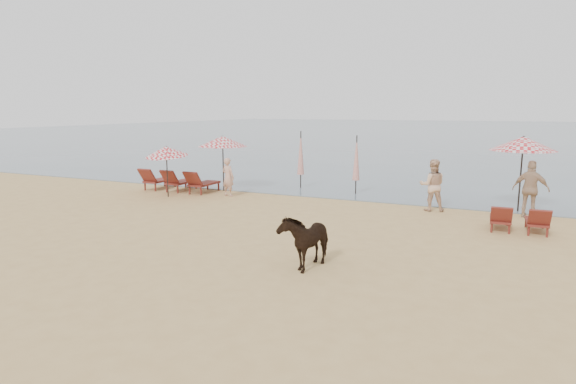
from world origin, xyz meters
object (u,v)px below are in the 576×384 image
(umbrella_closed_right, at_px, (356,158))
(umbrella_open_left_b, at_px, (166,151))
(umbrella_closed_left, at_px, (301,153))
(cow, at_px, (306,239))
(umbrella_open_left_a, at_px, (223,141))
(lounger_cluster_right, at_px, (519,219))
(beachgoer_right_b, at_px, (531,189))
(beachgoer_left, at_px, (228,177))
(lounger_cluster_left, at_px, (178,181))
(beachgoer_right_a, at_px, (432,185))
(umbrella_open_right, at_px, (523,144))

(umbrella_closed_right, bearing_deg, umbrella_open_left_b, -151.06)
(umbrella_closed_left, bearing_deg, cow, -66.51)
(umbrella_closed_left, bearing_deg, umbrella_open_left_a, -144.87)
(umbrella_open_left_a, distance_m, umbrella_closed_left, 3.54)
(lounger_cluster_right, xyz_separation_m, beachgoer_right_b, (0.36, 2.31, 0.57))
(umbrella_open_left_a, distance_m, beachgoer_left, 1.97)
(umbrella_open_left_b, distance_m, beachgoer_left, 2.70)
(umbrella_open_left_a, relative_size, cow, 1.61)
(umbrella_closed_right, distance_m, beachgoer_right_b, 6.83)
(cow, height_order, beachgoer_right_b, beachgoer_right_b)
(umbrella_open_left_a, xyz_separation_m, beachgoer_left, (0.90, -1.08, -1.38))
(umbrella_closed_left, bearing_deg, umbrella_closed_right, -10.15)
(umbrella_closed_right, bearing_deg, beachgoer_left, -151.08)
(lounger_cluster_left, relative_size, beachgoer_right_a, 1.69)
(umbrella_open_right, relative_size, beachgoer_left, 1.67)
(lounger_cluster_right, relative_size, beachgoer_right_a, 0.87)
(umbrella_closed_left, height_order, umbrella_closed_right, umbrella_closed_left)
(umbrella_open_left_b, height_order, beachgoer_right_b, umbrella_open_left_b)
(umbrella_closed_right, bearing_deg, lounger_cluster_right, -34.15)
(lounger_cluster_left, bearing_deg, umbrella_open_left_a, 29.49)
(umbrella_open_left_b, distance_m, beachgoer_right_a, 10.46)
(umbrella_closed_left, bearing_deg, beachgoer_right_a, -23.14)
(umbrella_open_left_a, bearing_deg, umbrella_open_left_b, -135.73)
(lounger_cluster_left, relative_size, beachgoer_right_b, 1.63)
(lounger_cluster_left, height_order, beachgoer_right_b, beachgoer_right_b)
(umbrella_open_right, bearing_deg, lounger_cluster_left, 178.28)
(umbrella_closed_right, height_order, beachgoer_left, umbrella_closed_right)
(lounger_cluster_right, relative_size, umbrella_closed_right, 0.64)
(lounger_cluster_left, distance_m, beachgoer_right_b, 13.90)
(umbrella_closed_left, relative_size, cow, 1.72)
(beachgoer_right_b, bearing_deg, beachgoer_right_a, 12.58)
(umbrella_closed_left, bearing_deg, beachgoer_right_b, -14.38)
(umbrella_open_right, distance_m, beachgoer_left, 11.16)
(umbrella_open_left_b, height_order, umbrella_open_right, umbrella_open_right)
(lounger_cluster_left, xyz_separation_m, umbrella_open_right, (13.57, 1.42, 1.93))
(lounger_cluster_left, xyz_separation_m, lounger_cluster_right, (13.52, -1.70, -0.09))
(umbrella_closed_left, bearing_deg, umbrella_open_right, -9.90)
(lounger_cluster_right, relative_size, beachgoer_left, 1.00)
(umbrella_closed_left, relative_size, beachgoer_right_b, 1.36)
(umbrella_open_right, bearing_deg, umbrella_open_left_a, 174.47)
(beachgoer_left, relative_size, beachgoer_right_b, 0.84)
(beachgoer_right_a, bearing_deg, beachgoer_right_b, 170.29)
(umbrella_open_left_a, xyz_separation_m, umbrella_open_right, (11.84, 0.45, 0.22))
(umbrella_closed_left, distance_m, cow, 11.11)
(umbrella_open_left_a, xyz_separation_m, cow, (7.27, -8.14, -1.54))
(beachgoer_left, bearing_deg, umbrella_open_left_a, -39.05)
(umbrella_open_right, distance_m, beachgoer_right_b, 1.69)
(cow, distance_m, beachgoer_right_a, 7.72)
(umbrella_open_left_b, bearing_deg, lounger_cluster_right, 2.51)
(umbrella_open_left_a, xyz_separation_m, umbrella_open_left_b, (-1.26, -2.28, -0.30))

